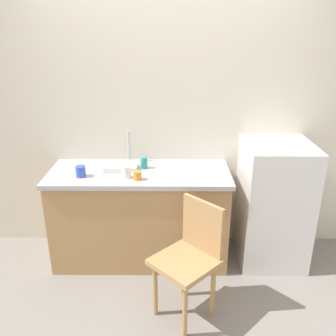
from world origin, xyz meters
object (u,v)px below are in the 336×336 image
cup_orange (138,176)px  cup_blue (81,171)px  chair (190,255)px  cup_teal (144,163)px  dish_tray (121,167)px  refrigerator (273,204)px  cup_white (126,172)px

cup_orange → cup_blue: bearing=172.5°
chair → cup_teal: bearing=161.1°
dish_tray → cup_teal: cup_teal is taller
refrigerator → chair: bearing=-137.7°
cup_orange → cup_white: bearing=155.9°
cup_teal → dish_tray: bearing=-169.7°
dish_tray → cup_orange: size_ratio=3.93×
refrigerator → dish_tray: (-1.35, 0.04, 0.33)m
cup_teal → cup_white: bearing=-121.0°
refrigerator → dish_tray: 1.39m
cup_white → dish_tray: bearing=110.6°
cup_blue → cup_teal: size_ratio=0.92×
dish_tray → refrigerator: bearing=-1.7°
dish_tray → cup_blue: cup_blue is taller
chair → cup_orange: size_ratio=12.48×
dish_tray → cup_white: cup_white is taller
refrigerator → cup_white: refrigerator is taller
cup_orange → cup_white: size_ratio=0.70×
dish_tray → cup_teal: bearing=10.3°
cup_orange → refrigerator: bearing=8.8°
cup_white → cup_teal: 0.25m
cup_orange → cup_blue: 0.48m
cup_white → cup_teal: (0.13, 0.22, -0.00)m
dish_tray → cup_blue: 0.36m
chair → cup_white: size_ratio=8.80×
dish_tray → cup_white: size_ratio=2.77×
cup_blue → dish_tray: bearing=26.7°
dish_tray → chair: bearing=-52.3°
cup_teal → refrigerator: bearing=-3.8°
refrigerator → cup_white: size_ratio=11.01×
refrigerator → cup_blue: 1.71m
refrigerator → cup_orange: 1.25m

